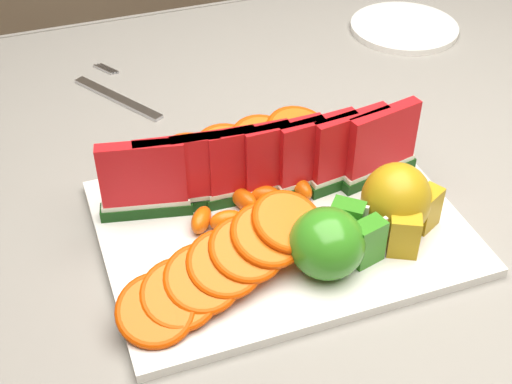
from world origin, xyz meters
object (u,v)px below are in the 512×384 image
object	(u,v)px
platter	(281,227)
apple_cluster	(332,241)
fork	(116,95)
side_plate	(404,27)
pear_cluster	(398,203)

from	to	relation	value
platter	apple_cluster	size ratio (longest dim) A/B	3.50
platter	fork	distance (m)	0.37
platter	apple_cluster	distance (m)	0.09
apple_cluster	side_plate	size ratio (longest dim) A/B	0.57
platter	fork	world-z (taller)	platter
side_plate	pear_cluster	bearing A→B (deg)	-120.27
apple_cluster	fork	xyz separation A→B (m)	(-0.15, 0.43, -0.04)
platter	pear_cluster	xyz separation A→B (m)	(0.12, -0.05, 0.04)
side_plate	fork	world-z (taller)	side_plate
platter	side_plate	xyz separation A→B (m)	(0.38, 0.39, -0.00)
pear_cluster	platter	bearing A→B (deg)	155.93
apple_cluster	side_plate	xyz separation A→B (m)	(0.35, 0.47, -0.04)
apple_cluster	pear_cluster	size ratio (longest dim) A/B	1.14
fork	platter	bearing A→B (deg)	-70.95
pear_cluster	fork	world-z (taller)	pear_cluster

